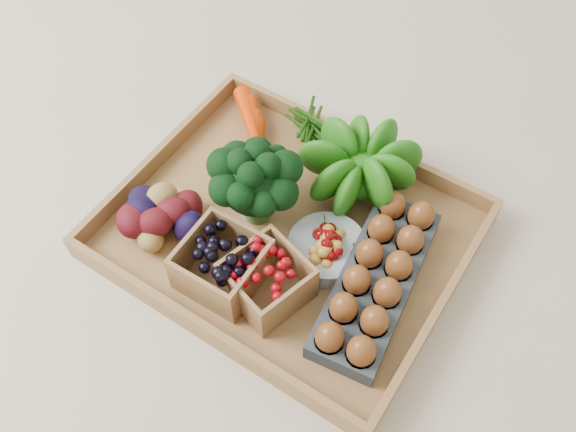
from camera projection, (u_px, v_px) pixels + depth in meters
The scene contains 10 objects.
ground at pixel (288, 237), 1.06m from camera, with size 4.00×4.00×0.00m, color beige.
tray at pixel (288, 234), 1.06m from camera, with size 0.55×0.45×0.01m, color #9A7140.
carrots at pixel (256, 145), 1.13m from camera, with size 0.21×0.15×0.05m, color #DE3200, non-canonical shape.
lettuce at pixel (362, 164), 1.05m from camera, with size 0.13×0.13×0.13m, color #11560D.
broccoli at pixel (256, 195), 1.02m from camera, with size 0.14×0.14×0.11m, color black, non-canonical shape.
cherry_bowl at pixel (327, 249), 1.01m from camera, with size 0.12×0.12×0.03m, color #8C9EA5.
egg_carton at pixel (376, 283), 0.98m from camera, with size 0.11×0.30×0.04m, color #394148.
potatoes at pixel (158, 209), 1.02m from camera, with size 0.15×0.15×0.09m, color #420A0F, non-canonical shape.
punnet_blackberry at pixel (222, 264), 0.97m from camera, with size 0.12×0.12×0.08m, color black.
punnet_raspberry at pixel (267, 280), 0.96m from camera, with size 0.11×0.11×0.08m, color maroon.
Camera 1 is at (0.32, -0.48, 0.89)m, focal length 40.00 mm.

